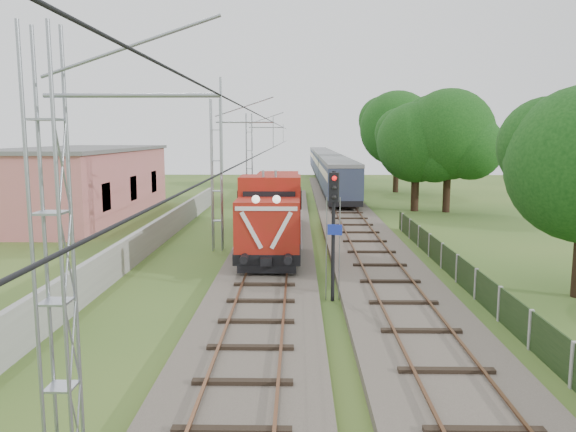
{
  "coord_description": "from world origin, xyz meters",
  "views": [
    {
      "loc": [
        1.3,
        -17.58,
        6.14
      ],
      "look_at": [
        0.82,
        9.66,
        2.2
      ],
      "focal_mm": 35.0,
      "sensor_mm": 36.0,
      "label": 1
    }
  ],
  "objects": [
    {
      "name": "locomotive",
      "position": [
        0.0,
        13.12,
        2.15
      ],
      "size": [
        2.84,
        16.23,
        4.12
      ],
      "color": "black",
      "rests_on": "ground"
    },
    {
      "name": "catenary",
      "position": [
        -2.95,
        12.0,
        4.05
      ],
      "size": [
        3.31,
        70.0,
        8.0
      ],
      "color": "gray",
      "rests_on": "ground"
    },
    {
      "name": "ground",
      "position": [
        0.0,
        0.0,
        0.0
      ],
      "size": [
        140.0,
        140.0,
        0.0
      ],
      "primitive_type": "plane",
      "color": "#355821",
      "rests_on": "ground"
    },
    {
      "name": "track_side",
      "position": [
        5.0,
        20.0,
        0.18
      ],
      "size": [
        4.2,
        80.0,
        0.45
      ],
      "color": "#6B6054",
      "rests_on": "ground"
    },
    {
      "name": "fence",
      "position": [
        8.0,
        3.0,
        0.6
      ],
      "size": [
        0.12,
        32.0,
        1.2
      ],
      "color": "black",
      "rests_on": "ground"
    },
    {
      "name": "signal_post",
      "position": [
        2.6,
        2.63,
        3.33
      ],
      "size": [
        0.53,
        0.42,
        4.85
      ],
      "color": "black",
      "rests_on": "ground"
    },
    {
      "name": "tree_c",
      "position": [
        10.9,
        27.95,
        5.47
      ],
      "size": [
        6.77,
        6.45,
        8.78
      ],
      "color": "#332015",
      "rests_on": "ground"
    },
    {
      "name": "boundary_wall",
      "position": [
        -6.5,
        12.0,
        0.75
      ],
      "size": [
        0.25,
        40.0,
        1.5
      ],
      "primitive_type": "cube",
      "color": "#9E9E99",
      "rests_on": "ground"
    },
    {
      "name": "track_main",
      "position": [
        0.0,
        7.0,
        0.18
      ],
      "size": [
        4.2,
        70.0,
        0.45
      ],
      "color": "#6B6054",
      "rests_on": "ground"
    },
    {
      "name": "tree_b",
      "position": [
        13.31,
        27.34,
        6.11
      ],
      "size": [
        7.55,
        7.19,
        9.79
      ],
      "color": "#332015",
      "rests_on": "ground"
    },
    {
      "name": "tree_d",
      "position": [
        11.98,
        43.14,
        6.76
      ],
      "size": [
        8.36,
        7.96,
        10.84
      ],
      "color": "#332015",
      "rests_on": "ground"
    },
    {
      "name": "coach_rake",
      "position": [
        5.0,
        56.9,
        2.38
      ],
      "size": [
        2.82,
        62.96,
        3.26
      ],
      "color": "black",
      "rests_on": "ground"
    },
    {
      "name": "station_building",
      "position": [
        -15.0,
        24.0,
        2.63
      ],
      "size": [
        8.4,
        20.4,
        5.22
      ],
      "color": "#BE6A66",
      "rests_on": "ground"
    }
  ]
}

